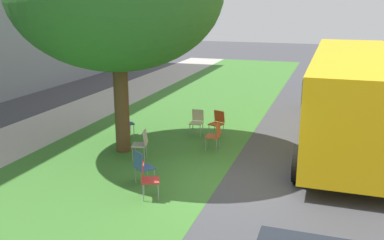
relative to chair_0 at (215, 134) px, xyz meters
The scene contains 10 objects.
ground 2.65m from the chair_0, 157.52° to the right, with size 80.00×80.00×0.00m, color #424247.
grass_verge 3.30m from the chair_0, 137.48° to the left, with size 48.00×6.00×0.01m, color #3D752D.
chair_0 is the anchor object (origin of this frame).
chair_1 1.44m from the chair_0, 12.06° to the left, with size 0.54×0.53×0.88m.
chair_2 3.25m from the chair_0, 161.69° to the left, with size 0.58×0.58×0.88m.
chair_3 3.31m from the chair_0, 82.65° to the left, with size 0.59×0.59×0.88m.
chair_4 3.78m from the chair_0, behind, with size 0.54×0.55×0.88m.
chair_5 1.69m from the chair_0, 36.83° to the left, with size 0.43×0.43×0.88m.
chair_6 2.30m from the chair_0, 129.16° to the left, with size 0.50×0.51×0.88m.
school_bus 4.72m from the chair_0, 59.10° to the right, with size 10.40×2.80×2.88m.
Camera 1 is at (-9.71, -2.29, 4.40)m, focal length 40.09 mm.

